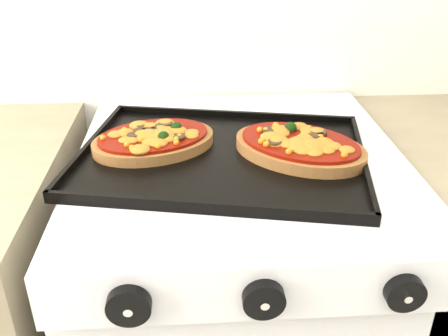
{
  "coord_description": "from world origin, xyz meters",
  "views": [
    {
      "loc": [
        -0.04,
        0.88,
        1.31
      ],
      "look_at": [
        0.0,
        1.61,
        0.92
      ],
      "focal_mm": 40.0,
      "sensor_mm": 36.0,
      "label": 1
    }
  ],
  "objects": [
    {
      "name": "knob_right",
      "position": [
        0.23,
        1.37,
        0.85
      ],
      "size": [
        0.05,
        0.02,
        0.05
      ],
      "primitive_type": "cylinder",
      "rotation": [
        1.57,
        0.0,
        0.0
      ],
      "color": "black",
      "rests_on": "control_panel"
    },
    {
      "name": "pizza_left",
      "position": [
        -0.12,
        1.71,
        0.94
      ],
      "size": [
        0.26,
        0.22,
        0.03
      ],
      "primitive_type": null,
      "rotation": [
        0.0,
        0.0,
        0.34
      ],
      "color": "brown",
      "rests_on": "baking_tray"
    },
    {
      "name": "stove",
      "position": [
        0.04,
        1.7,
        0.46
      ],
      "size": [
        0.6,
        0.6,
        0.91
      ],
      "primitive_type": "cube",
      "color": "silver",
      "rests_on": "floor"
    },
    {
      "name": "baking_tray",
      "position": [
        0.0,
        1.66,
        0.92
      ],
      "size": [
        0.55,
        0.45,
        0.02
      ],
      "primitive_type": "cube",
      "rotation": [
        0.0,
        0.0,
        -0.19
      ],
      "color": "black",
      "rests_on": "stove"
    },
    {
      "name": "knob_center",
      "position": [
        0.04,
        1.37,
        0.85
      ],
      "size": [
        0.06,
        0.02,
        0.06
      ],
      "primitive_type": "cylinder",
      "rotation": [
        1.57,
        0.0,
        0.0
      ],
      "color": "black",
      "rests_on": "control_panel"
    },
    {
      "name": "knob_left",
      "position": [
        -0.13,
        1.37,
        0.85
      ],
      "size": [
        0.06,
        0.02,
        0.06
      ],
      "primitive_type": "cylinder",
      "rotation": [
        1.57,
        0.0,
        0.0
      ],
      "color": "black",
      "rests_on": "control_panel"
    },
    {
      "name": "control_panel",
      "position": [
        0.04,
        1.39,
        0.85
      ],
      "size": [
        0.6,
        0.02,
        0.09
      ],
      "primitive_type": "cube",
      "color": "silver",
      "rests_on": "stove"
    },
    {
      "name": "pizza_right",
      "position": [
        0.14,
        1.66,
        0.94
      ],
      "size": [
        0.29,
        0.27,
        0.03
      ],
      "primitive_type": null,
      "rotation": [
        0.0,
        0.0,
        -0.6
      ],
      "color": "brown",
      "rests_on": "baking_tray"
    }
  ]
}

